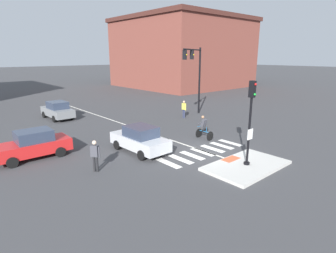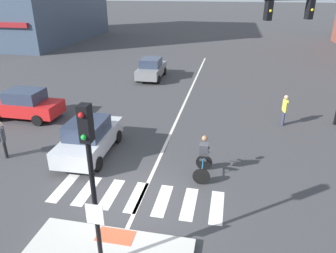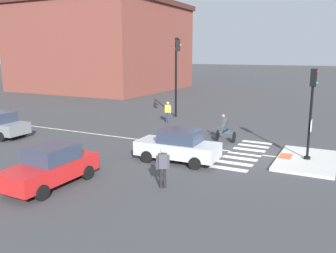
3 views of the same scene
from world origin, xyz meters
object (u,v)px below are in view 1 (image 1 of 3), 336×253
object	(u,v)px
car_silver_westbound_near	(140,139)
cyclist	(204,127)
pedestrian_waiting_far_side	(184,108)
car_grey_westbound_distant	(58,110)
pedestrian_at_curb_left	(95,153)
traffic_light_mast	(195,69)
car_red_cross_left	(33,145)
signal_pole	(250,115)

from	to	relation	value
car_silver_westbound_near	cyclist	size ratio (longest dim) A/B	2.47
car_silver_westbound_near	pedestrian_waiting_far_side	distance (m)	10.04
car_grey_westbound_distant	pedestrian_at_curb_left	distance (m)	13.95
traffic_light_mast	car_red_cross_left	size ratio (longest dim) A/B	1.59
traffic_light_mast	pedestrian_waiting_far_side	world-z (taller)	traffic_light_mast
car_red_cross_left	car_grey_westbound_distant	bearing A→B (deg)	62.86
signal_pole	car_silver_westbound_near	xyz separation A→B (m)	(-2.88, 5.75, -2.02)
car_grey_westbound_distant	pedestrian_at_curb_left	bearing A→B (deg)	-102.57
car_red_cross_left	traffic_light_mast	bearing A→B (deg)	6.48
pedestrian_waiting_far_side	traffic_light_mast	bearing A→B (deg)	-3.98
car_silver_westbound_near	car_grey_westbound_distant	world-z (taller)	same
pedestrian_at_curb_left	pedestrian_waiting_far_side	distance (m)	13.57
car_red_cross_left	signal_pole	bearing A→B (deg)	-47.61
signal_pole	cyclist	bearing A→B (deg)	66.71
signal_pole	cyclist	world-z (taller)	signal_pole
pedestrian_at_curb_left	car_silver_westbound_near	bearing A→B (deg)	15.72
car_red_cross_left	cyclist	world-z (taller)	cyclist
signal_pole	car_grey_westbound_distant	bearing A→B (deg)	100.23
signal_pole	pedestrian_at_curb_left	size ratio (longest dim) A/B	2.66
cyclist	car_red_cross_left	bearing A→B (deg)	158.98
traffic_light_mast	car_grey_westbound_distant	world-z (taller)	traffic_light_mast
pedestrian_waiting_far_side	car_red_cross_left	bearing A→B (deg)	-172.53
signal_pole	pedestrian_waiting_far_side	xyz separation A→B (m)	(5.82, 10.77, -1.85)
traffic_light_mast	pedestrian_at_curb_left	distance (m)	15.18
cyclist	pedestrian_waiting_far_side	bearing A→B (deg)	57.61
car_red_cross_left	pedestrian_waiting_far_side	xyz separation A→B (m)	(13.98, 1.83, 0.17)
car_grey_westbound_distant	traffic_light_mast	bearing A→B (deg)	-36.35
cyclist	pedestrian_waiting_far_side	size ratio (longest dim) A/B	1.01
traffic_light_mast	pedestrian_at_curb_left	size ratio (longest dim) A/B	3.92
signal_pole	cyclist	xyz separation A→B (m)	(2.14, 4.98, -1.96)
car_red_cross_left	car_grey_westbound_distant	xyz separation A→B (m)	(4.84, 9.45, 0.00)
car_red_cross_left	car_grey_westbound_distant	size ratio (longest dim) A/B	0.99
car_silver_westbound_near	pedestrian_at_curb_left	distance (m)	3.62
car_red_cross_left	cyclist	xyz separation A→B (m)	(10.31, -3.96, 0.06)
traffic_light_mast	car_grey_westbound_distant	bearing A→B (deg)	143.65
pedestrian_waiting_far_side	car_silver_westbound_near	bearing A→B (deg)	-149.97
cyclist	pedestrian_at_curb_left	size ratio (longest dim) A/B	1.01
traffic_light_mast	pedestrian_at_curb_left	world-z (taller)	traffic_light_mast
car_red_cross_left	pedestrian_at_curb_left	world-z (taller)	pedestrian_at_curb_left
car_grey_westbound_distant	signal_pole	bearing A→B (deg)	-79.77
cyclist	traffic_light_mast	bearing A→B (deg)	48.68
signal_pole	car_silver_westbound_near	world-z (taller)	signal_pole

